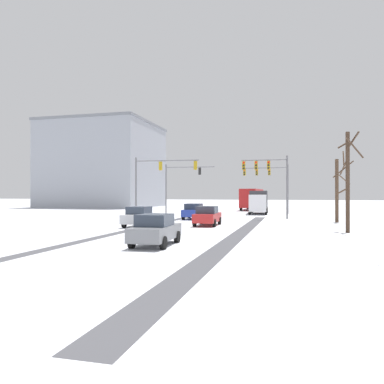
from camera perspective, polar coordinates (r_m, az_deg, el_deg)
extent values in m
cube|color=#4C4C51|center=(26.84, -10.46, -5.94)|extent=(0.82, 37.55, 0.01)
cube|color=#4C4C51|center=(24.56, 6.95, -6.47)|extent=(1.10, 37.55, 0.01)
cube|color=white|center=(22.66, 17.39, -6.85)|extent=(4.00, 37.55, 0.12)
cylinder|color=slate|center=(39.27, 14.15, 0.63)|extent=(0.18, 0.18, 6.50)
cylinder|color=slate|center=(39.41, 10.80, 4.77)|extent=(4.58, 0.29, 0.12)
cube|color=#B79319|center=(39.36, 11.47, 3.97)|extent=(0.33, 0.25, 0.90)
sphere|color=red|center=(39.22, 11.47, 4.43)|extent=(0.20, 0.20, 0.20)
sphere|color=black|center=(39.20, 11.47, 3.99)|extent=(0.20, 0.20, 0.20)
sphere|color=black|center=(39.18, 11.47, 3.55)|extent=(0.20, 0.20, 0.20)
cube|color=#B79319|center=(39.40, 9.64, 3.97)|extent=(0.33, 0.25, 0.90)
sphere|color=red|center=(39.26, 9.62, 4.42)|extent=(0.20, 0.20, 0.20)
sphere|color=black|center=(39.24, 9.62, 3.98)|extent=(0.20, 0.20, 0.20)
sphere|color=black|center=(39.22, 9.62, 3.55)|extent=(0.20, 0.20, 0.20)
cube|color=#B79319|center=(39.48, 7.81, 3.96)|extent=(0.33, 0.25, 0.90)
sphere|color=red|center=(39.35, 7.79, 4.41)|extent=(0.20, 0.20, 0.20)
sphere|color=black|center=(39.32, 7.79, 3.98)|extent=(0.20, 0.20, 0.20)
sphere|color=black|center=(39.30, 7.79, 3.54)|extent=(0.20, 0.20, 0.20)
cylinder|color=slate|center=(51.27, 14.26, 0.43)|extent=(0.18, 0.18, 6.50)
cylinder|color=slate|center=(51.58, 10.90, 3.60)|extent=(6.02, 0.31, 0.12)
cube|color=#B79319|center=(51.49, 11.57, 2.99)|extent=(0.33, 0.25, 0.90)
sphere|color=red|center=(51.35, 11.56, 3.33)|extent=(0.20, 0.20, 0.20)
sphere|color=black|center=(51.33, 11.56, 3.00)|extent=(0.20, 0.20, 0.20)
sphere|color=black|center=(51.32, 11.56, 2.66)|extent=(0.20, 0.20, 0.20)
cube|color=#B79319|center=(51.66, 9.74, 2.98)|extent=(0.33, 0.25, 0.90)
sphere|color=red|center=(51.52, 9.72, 3.32)|extent=(0.20, 0.20, 0.20)
sphere|color=black|center=(51.50, 9.72, 2.99)|extent=(0.20, 0.20, 0.20)
sphere|color=black|center=(51.48, 9.72, 2.65)|extent=(0.20, 0.20, 0.20)
cube|color=#B79319|center=(51.88, 7.92, 2.96)|extent=(0.33, 0.25, 0.90)
sphere|color=red|center=(51.74, 7.89, 3.30)|extent=(0.20, 0.20, 0.20)
sphere|color=black|center=(51.72, 7.89, 2.97)|extent=(0.20, 0.20, 0.20)
sphere|color=black|center=(51.70, 7.90, 2.64)|extent=(0.20, 0.20, 0.20)
cylinder|color=slate|center=(49.85, -3.94, 0.45)|extent=(0.18, 0.18, 6.50)
cylinder|color=slate|center=(49.23, -0.31, 3.77)|extent=(6.44, 0.52, 0.12)
cube|color=black|center=(48.96, 1.18, 3.15)|extent=(0.33, 0.26, 0.90)
sphere|color=red|center=(49.14, 1.21, 3.49)|extent=(0.20, 0.20, 0.20)
sphere|color=black|center=(49.12, 1.21, 3.14)|extent=(0.20, 0.20, 0.20)
sphere|color=black|center=(49.10, 1.21, 2.79)|extent=(0.20, 0.20, 0.20)
cylinder|color=slate|center=(40.50, -8.44, 0.60)|extent=(0.18, 0.18, 6.50)
cylinder|color=slate|center=(39.57, -3.82, 4.75)|extent=(6.79, 0.40, 0.12)
cube|color=#B79319|center=(39.72, -4.77, 3.93)|extent=(0.33, 0.25, 0.90)
sphere|color=red|center=(39.90, -4.70, 4.35)|extent=(0.20, 0.20, 0.20)
sphere|color=black|center=(39.87, -4.70, 3.92)|extent=(0.20, 0.20, 0.20)
sphere|color=black|center=(39.85, -4.70, 3.49)|extent=(0.20, 0.20, 0.20)
cube|color=#B79319|center=(38.80, 0.53, 4.03)|extent=(0.33, 0.25, 0.90)
sphere|color=red|center=(38.98, 0.57, 4.45)|extent=(0.20, 0.20, 0.20)
sphere|color=black|center=(38.95, 0.57, 4.01)|extent=(0.20, 0.20, 0.20)
sphere|color=black|center=(38.93, 0.57, 3.57)|extent=(0.20, 0.20, 0.20)
cube|color=#233899|center=(39.40, 0.30, -3.14)|extent=(1.75, 4.12, 0.70)
cube|color=#2D3847|center=(39.22, 0.25, -2.20)|extent=(1.58, 1.92, 0.60)
cylinder|color=black|center=(40.84, -0.39, -3.52)|extent=(0.23, 0.64, 0.64)
cylinder|color=black|center=(40.48, 1.83, -3.55)|extent=(0.23, 0.64, 0.64)
cylinder|color=black|center=(38.39, -1.32, -3.74)|extent=(0.23, 0.64, 0.64)
cylinder|color=black|center=(38.00, 1.03, -3.77)|extent=(0.23, 0.64, 0.64)
cube|color=red|center=(31.58, 2.35, -3.86)|extent=(1.77, 4.13, 0.70)
cube|color=#2D3847|center=(31.40, 2.29, -2.70)|extent=(1.59, 1.93, 0.60)
cylinder|color=black|center=(33.01, 1.40, -4.31)|extent=(0.23, 0.64, 0.64)
cylinder|color=black|center=(32.71, 4.17, -4.35)|extent=(0.23, 0.64, 0.64)
cylinder|color=black|center=(30.54, 0.39, -4.65)|extent=(0.23, 0.64, 0.64)
cylinder|color=black|center=(30.21, 3.38, -4.70)|extent=(0.23, 0.64, 0.64)
cube|color=#B7BABF|center=(30.84, -7.87, -3.95)|extent=(1.77, 4.13, 0.70)
cube|color=#2D3847|center=(30.66, -7.97, -2.76)|extent=(1.59, 1.93, 0.60)
cylinder|color=black|center=(32.34, -8.38, -4.40)|extent=(0.23, 0.64, 0.64)
cylinder|color=black|center=(31.77, -5.67, -4.47)|extent=(0.23, 0.64, 0.64)
cylinder|color=black|center=(30.00, -10.20, -4.72)|extent=(0.23, 0.64, 0.64)
cylinder|color=black|center=(29.39, -7.31, -4.82)|extent=(0.23, 0.64, 0.64)
cube|color=slate|center=(19.67, -5.50, -6.09)|extent=(1.83, 4.15, 0.70)
cube|color=#2D3847|center=(19.48, -5.64, -4.23)|extent=(1.62, 1.95, 0.60)
cylinder|color=black|center=(21.17, -6.51, -6.62)|extent=(0.24, 0.65, 0.64)
cylinder|color=black|center=(20.69, -2.25, -6.77)|extent=(0.24, 0.65, 0.64)
cylinder|color=black|center=(18.80, -9.08, -7.43)|extent=(0.24, 0.65, 0.64)
cylinder|color=black|center=(18.27, -4.33, -7.65)|extent=(0.24, 0.65, 0.64)
cube|color=#B21E1E|center=(62.37, 9.04, -0.89)|extent=(2.89, 11.08, 2.90)
cube|color=#283342|center=(62.36, 9.04, -0.57)|extent=(2.90, 10.20, 0.90)
cylinder|color=black|center=(58.43, 9.70, -2.36)|extent=(0.33, 0.97, 0.96)
cylinder|color=black|center=(58.77, 7.39, -2.35)|extent=(0.33, 0.97, 0.96)
cylinder|color=black|center=(65.53, 10.45, -2.13)|extent=(0.33, 0.97, 0.96)
cylinder|color=black|center=(65.83, 8.40, -2.12)|extent=(0.33, 0.97, 0.96)
cube|color=silver|center=(47.71, 9.88, -1.66)|extent=(2.19, 2.28, 2.10)
cube|color=#333338|center=(51.40, 10.05, -1.28)|extent=(2.41, 5.29, 2.60)
cylinder|color=black|center=(48.16, 11.10, -2.90)|extent=(0.31, 0.85, 0.84)
cylinder|color=black|center=(48.24, 8.70, -2.89)|extent=(0.31, 0.85, 0.84)
cylinder|color=black|center=(52.84, 11.21, -2.66)|extent=(0.31, 0.85, 0.84)
cylinder|color=black|center=(52.92, 9.01, -2.65)|extent=(0.31, 0.85, 0.84)
cylinder|color=#423023|center=(27.82, 22.42, 1.36)|extent=(0.27, 0.27, 6.88)
cylinder|color=#423023|center=(28.52, 21.85, 3.21)|extent=(1.46, 0.48, 1.23)
cylinder|color=#423023|center=(27.47, 23.34, 6.14)|extent=(1.25, 0.87, 1.35)
cylinder|color=#423023|center=(28.26, 21.73, 6.54)|extent=(0.71, 0.71, 0.48)
cylinder|color=#423023|center=(28.39, 23.17, 7.26)|extent=(0.71, 0.97, 1.04)
cylinder|color=#4C3828|center=(37.31, 21.00, 0.17)|extent=(0.31, 0.31, 5.85)
cylinder|color=#4C3828|center=(37.67, 21.91, 3.54)|extent=(0.57, 1.38, 1.40)
cylinder|color=#4C3828|center=(37.70, 21.71, 0.13)|extent=(0.82, 1.14, 0.58)
cylinder|color=#4C3828|center=(36.86, 21.98, 1.75)|extent=(1.18, 1.26, 0.92)
cylinder|color=#4C3828|center=(37.41, 21.88, 4.72)|extent=(0.34, 1.25, 1.24)
cube|color=#9399A3|center=(77.75, -13.10, 3.74)|extent=(19.72, 18.92, 16.06)
cube|color=slate|center=(78.75, -13.09, 9.76)|extent=(20.02, 19.22, 0.50)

